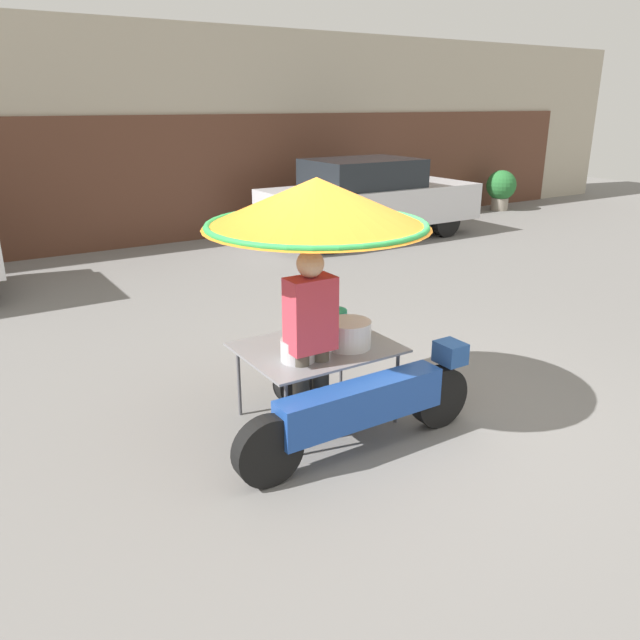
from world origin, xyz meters
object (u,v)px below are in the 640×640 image
at_px(vendor_person, 311,338).
at_px(parked_car, 369,198).
at_px(potted_plant, 501,187).
at_px(vendor_motorcycle_cart, 322,238).

relative_size(vendor_person, parked_car, 0.36).
distance_m(vendor_person, parked_car, 8.10).
bearing_deg(vendor_person, potted_plant, 35.55).
relative_size(vendor_motorcycle_cart, vendor_person, 1.36).
bearing_deg(vendor_person, parked_car, 50.20).
bearing_deg(parked_car, vendor_motorcycle_cart, -129.40).
height_order(vendor_person, parked_car, vendor_person).
bearing_deg(vendor_motorcycle_cart, parked_car, 50.60).
bearing_deg(parked_car, vendor_person, -129.80).
distance_m(parked_car, potted_plant, 5.04).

